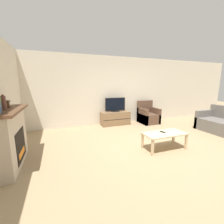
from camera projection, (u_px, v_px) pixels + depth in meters
ground_plane at (154, 146)px, 3.99m from camera, size 24.00×24.00×0.00m
wall_back at (117, 91)px, 6.15m from camera, size 12.00×0.06×2.70m
fireplace at (9, 138)px, 2.92m from camera, size 0.49×1.42×1.17m
mantel_vase_centre_left at (3, 103)px, 2.70m from camera, size 0.08×0.08×0.28m
mantel_clock at (8, 104)px, 2.94m from camera, size 0.08×0.11×0.15m
tv_stand at (115, 118)px, 6.01m from camera, size 1.16×0.46×0.54m
tv at (115, 105)px, 5.91m from camera, size 0.83×0.18×0.56m
armchair at (148, 116)px, 6.33m from camera, size 0.70×0.76×0.92m
coffee_table at (165, 135)px, 3.77m from camera, size 1.08×0.52×0.42m
remote at (163, 132)px, 3.80m from camera, size 0.08×0.16×0.02m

